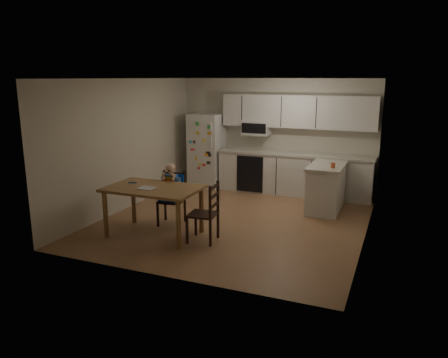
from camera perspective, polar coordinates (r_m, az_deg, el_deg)
The scene contains 10 objects.
room at distance 8.08m, azimuth 2.77°, elevation 4.08°, with size 4.52×5.01×2.51m.
refrigerator at distance 10.25m, azimuth -2.25°, elevation 3.77°, with size 0.72×0.70×1.70m, color silver.
kitchen_run at distance 9.66m, azimuth 9.11°, elevation 3.20°, with size 3.37×0.62×2.15m.
kitchen_island at distance 8.64m, azimuth 13.19°, elevation -1.05°, with size 0.64×1.21×0.90m.
red_cup at distance 8.24m, azimuth 14.04°, elevation 1.74°, with size 0.08×0.08×0.10m, color #D0592A.
dining_table at distance 7.11m, azimuth -9.21°, elevation -1.91°, with size 1.50×0.96×0.80m.
napkin at distance 7.02m, azimuth -10.07°, elevation -1.18°, with size 0.27×0.23×0.01m, color silver.
toddler_spoon at distance 7.43m, azimuth -11.97°, elevation -0.46°, with size 0.02×0.02×0.12m, color #0C45B5.
chair_booster at distance 7.64m, azimuth -6.83°, elevation -1.07°, with size 0.47×0.47×1.09m.
chair_side at distance 6.77m, azimuth -2.06°, elevation -3.90°, with size 0.46×0.46×0.95m.
Camera 1 is at (2.70, -7.03, 2.52)m, focal length 35.00 mm.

